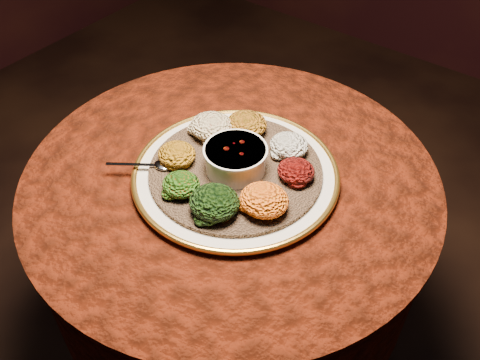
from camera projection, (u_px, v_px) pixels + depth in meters
The scene contains 13 objects.
table at pixel (231, 226), 1.35m from camera, with size 0.96×0.96×0.73m.
platter at pixel (236, 174), 1.21m from camera, with size 0.47×0.47×0.02m.
injera at pixel (236, 171), 1.20m from camera, with size 0.39×0.39×0.01m, color brown.
stew_bowl at pixel (235, 157), 1.17m from camera, with size 0.14×0.14×0.06m.
spoon at pixel (157, 165), 1.20m from camera, with size 0.13×0.09×0.01m.
portion_ayib at pixel (289, 145), 1.22m from camera, with size 0.09×0.09×0.04m, color beige.
portion_kitfo at pixel (296, 171), 1.16m from camera, with size 0.08×0.08×0.04m, color black.
portion_tikil at pixel (264, 200), 1.09m from camera, with size 0.10×0.10×0.05m, color #B7870F.
portion_gomen at pixel (214, 202), 1.09m from camera, with size 0.11×0.10×0.05m, color black.
portion_mixveg at pixel (181, 184), 1.13m from camera, with size 0.08×0.08×0.04m, color #AE2D0B.
portion_kik at pixel (177, 154), 1.20m from camera, with size 0.09×0.08×0.04m, color #A8650E.
portion_timatim at pixel (212, 126), 1.27m from camera, with size 0.11×0.10×0.05m, color maroon.
portion_shiro at pixel (247, 124), 1.28m from camera, with size 0.10×0.09×0.05m, color #9D5613.
Camera 1 is at (0.56, -0.70, 1.57)m, focal length 40.00 mm.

